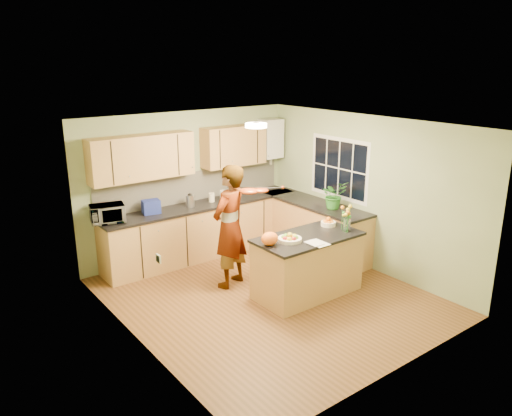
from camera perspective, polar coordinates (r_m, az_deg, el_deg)
floor at (r=7.39m, az=1.43°, el=-10.11°), size 4.50×4.50×0.00m
ceiling at (r=6.65m, az=1.59°, el=9.49°), size 4.00×4.50×0.02m
wall_back at (r=8.72m, az=-7.76°, el=2.74°), size 4.00×0.02×2.50m
wall_front at (r=5.46m, az=16.50°, el=-6.52°), size 4.00×0.02×2.50m
wall_left at (r=5.95m, az=-13.78°, el=-4.34°), size 0.02×4.50×2.50m
wall_right at (r=8.27m, az=12.41°, el=1.72°), size 0.02×4.50×2.50m
back_counter at (r=8.74m, az=-6.02°, el=-2.49°), size 3.64×0.62×0.94m
right_counter at (r=8.84m, az=6.65°, el=-2.30°), size 0.62×2.24×0.94m
splashback at (r=8.77m, az=-7.13°, el=2.51°), size 3.60×0.02×0.52m
upper_cabinets at (r=8.37m, az=-8.39°, el=6.33°), size 3.20×0.34×0.70m
boiler at (r=9.40m, az=1.69°, el=7.93°), size 0.40×0.30×0.86m
window_right at (r=8.58m, az=9.47°, el=4.49°), size 0.01×1.30×1.05m
light_switch at (r=5.42m, az=-11.09°, el=-5.69°), size 0.02×0.09×0.09m
ceiling_lamp at (r=6.89m, az=0.01°, el=9.42°), size 0.30×0.30×0.07m
peninsula_island at (r=7.34m, az=5.89°, el=-6.49°), size 1.57×0.81×0.90m
fruit_dish at (r=6.94m, az=3.88°, el=-3.43°), size 0.33×0.33×0.12m
orange_bowl at (r=7.63m, az=8.27°, el=-1.62°), size 0.22×0.22×0.13m
flower_vase at (r=7.38m, az=10.43°, el=-0.48°), size 0.23×0.23×0.43m
orange_bag at (r=6.77m, az=1.58°, el=-3.53°), size 0.28×0.25×0.19m
papers at (r=6.91m, az=7.08°, el=-3.99°), size 0.22×0.30×0.01m
violinist at (r=7.43m, az=-3.01°, el=-2.14°), size 0.80×0.67×1.88m
violin at (r=7.20m, az=-0.78°, el=1.96°), size 0.70×0.61×0.18m
microwave at (r=7.89m, az=-16.63°, el=-0.62°), size 0.57×0.45×0.28m
blue_box at (r=8.18m, az=-11.90°, el=0.14°), size 0.31×0.25×0.22m
kettle at (r=8.44m, az=-7.54°, el=0.89°), size 0.15×0.15×0.27m
jar_cream at (r=8.70m, az=-5.10°, el=1.21°), size 0.12×0.12×0.16m
jar_white at (r=8.74m, az=-3.76°, el=1.42°), size 0.16×0.16×0.19m
potted_plant at (r=8.34m, az=8.89°, el=1.49°), size 0.48×0.44×0.46m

